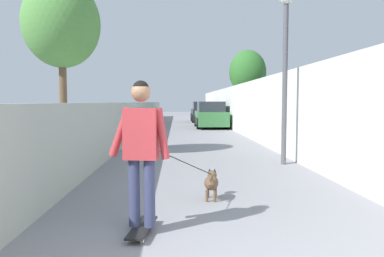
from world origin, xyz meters
name	(u,v)px	position (x,y,z in m)	size (l,w,h in m)	color
ground_plane	(190,136)	(14.00, 0.00, 0.00)	(80.00, 80.00, 0.00)	gray
wall_left	(127,122)	(12.00, 2.56, 0.75)	(48.00, 0.30, 1.50)	#999E93
fence_right	(256,110)	(12.00, -2.56, 1.19)	(48.00, 0.30, 2.37)	silver
tree_right_near	(248,73)	(19.00, -3.53, 3.21)	(2.14, 2.14, 4.53)	#473523
tree_left_mid	(61,24)	(7.50, 3.62, 3.55)	(2.01, 2.01, 4.74)	brown
lamp_post	(286,45)	(6.33, -2.01, 2.87)	(0.36, 0.36, 4.18)	#4C4C51
skateboard	(142,228)	(1.67, 1.00, 0.07)	(0.82, 0.31, 0.08)	black
person_skateboarder	(141,142)	(1.67, 1.00, 1.06)	(0.27, 0.72, 1.68)	#333859
dog	(211,182)	(3.14, 0.06, 0.27)	(1.77, 1.08, 1.06)	brown
car_near	(211,115)	(19.26, -1.41, 0.72)	(4.18, 1.80, 1.54)	#336B38
car_far	(203,112)	(25.65, -1.41, 0.71)	(4.08, 1.80, 1.54)	black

